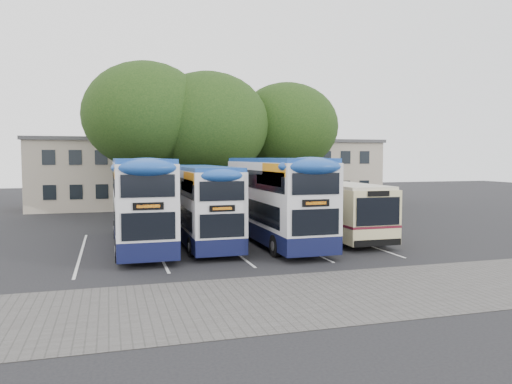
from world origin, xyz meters
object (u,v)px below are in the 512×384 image
object	(u,v)px
tree_mid	(208,125)
bus_dd_left	(140,199)
tree_left	(146,116)
bus_dd_right	(275,196)
lamp_post	(298,150)
bus_dd_mid	(202,201)
tree_right	(287,127)
bus_single	(331,205)

from	to	relation	value
tree_mid	bus_dd_left	size ratio (longest dim) A/B	1.02
tree_left	tree_mid	bearing A→B (deg)	-2.26
bus_dd_left	bus_dd_right	bearing A→B (deg)	-6.29
lamp_post	bus_dd_mid	size ratio (longest dim) A/B	0.93
tree_right	bus_dd_right	bearing A→B (deg)	-112.34
tree_left	bus_single	size ratio (longest dim) A/B	1.10
lamp_post	tree_mid	world-z (taller)	tree_mid
tree_left	tree_mid	world-z (taller)	tree_left
tree_mid	bus_dd_mid	size ratio (longest dim) A/B	1.12
lamp_post	bus_dd_mid	distance (m)	18.15
tree_mid	tree_left	bearing A→B (deg)	177.74
bus_single	bus_dd_mid	bearing A→B (deg)	-175.34
tree_mid	bus_dd_mid	xyz separation A→B (m)	(-2.57, -11.50, -4.70)
tree_left	bus_dd_mid	size ratio (longest dim) A/B	1.17
lamp_post	bus_dd_mid	xyz separation A→B (m)	(-10.84, -14.28, -2.85)
bus_dd_left	tree_mid	bearing A→B (deg)	63.73
tree_mid	bus_dd_right	bearing A→B (deg)	-84.47
lamp_post	bus_single	bearing A→B (deg)	-103.41
tree_left	tree_right	size ratio (longest dim) A/B	1.09
lamp_post	bus_single	distance (m)	14.43
bus_dd_left	bus_dd_mid	distance (m)	3.11
tree_mid	bus_dd_left	distance (m)	13.57
bus_dd_left	bus_dd_right	distance (m)	6.89
bus_dd_left	tree_left	bearing A→B (deg)	84.24
tree_mid	bus_dd_left	xyz separation A→B (m)	(-5.67, -11.48, -4.48)
tree_right	bus_dd_right	world-z (taller)	tree_right
tree_left	tree_mid	xyz separation A→B (m)	(4.49, -0.18, -0.59)
bus_dd_left	bus_dd_mid	bearing A→B (deg)	-0.30
bus_dd_mid	lamp_post	bearing A→B (deg)	52.79
tree_left	tree_right	xyz separation A→B (m)	(11.12, 0.83, -0.57)
tree_right	bus_dd_mid	size ratio (longest dim) A/B	1.08
bus_single	lamp_post	bearing A→B (deg)	76.59
bus_dd_left	bus_single	size ratio (longest dim) A/B	1.03
tree_mid	tree_right	bearing A→B (deg)	8.66
lamp_post	bus_dd_right	distance (m)	16.81
tree_right	bus_dd_left	xyz separation A→B (m)	(-12.29, -12.49, -4.50)
bus_dd_mid	bus_single	bearing A→B (deg)	4.66
tree_right	tree_left	bearing A→B (deg)	-175.72
tree_left	bus_single	world-z (taller)	tree_left
bus_single	bus_dd_left	bearing A→B (deg)	-176.78
tree_left	tree_mid	size ratio (longest dim) A/B	1.05
tree_right	bus_single	distance (m)	13.08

